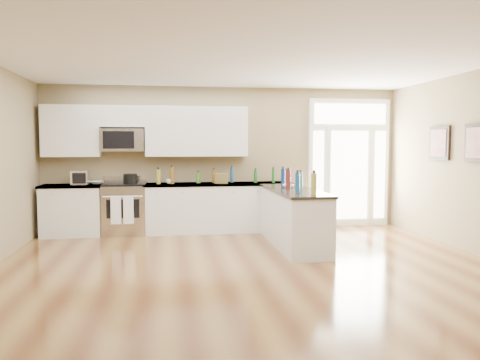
% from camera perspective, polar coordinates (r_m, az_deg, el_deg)
% --- Properties ---
extents(ground, '(8.00, 8.00, 0.00)m').
position_cam_1_polar(ground, '(5.57, 3.16, -13.12)').
color(ground, brown).
extents(room_shell, '(8.00, 8.00, 8.00)m').
position_cam_1_polar(room_shell, '(5.31, 3.23, 4.76)').
color(room_shell, '#8F7F5B').
rests_on(room_shell, ground).
extents(back_cabinet_left, '(1.10, 0.66, 0.94)m').
position_cam_1_polar(back_cabinet_left, '(9.15, -19.75, -3.68)').
color(back_cabinet_left, silver).
rests_on(back_cabinet_left, ground).
extents(back_cabinet_right, '(2.85, 0.66, 0.94)m').
position_cam_1_polar(back_cabinet_right, '(9.02, -2.55, -3.55)').
color(back_cabinet_right, silver).
rests_on(back_cabinet_right, ground).
extents(peninsula_cabinet, '(0.69, 2.32, 0.94)m').
position_cam_1_polar(peninsula_cabinet, '(7.80, 6.51, -4.82)').
color(peninsula_cabinet, silver).
rests_on(peninsula_cabinet, ground).
extents(upper_cabinet_left, '(1.04, 0.33, 0.95)m').
position_cam_1_polar(upper_cabinet_left, '(9.22, -19.86, 5.64)').
color(upper_cabinet_left, silver).
rests_on(upper_cabinet_left, room_shell).
extents(upper_cabinet_right, '(1.94, 0.33, 0.95)m').
position_cam_1_polar(upper_cabinet_right, '(9.05, -5.30, 5.90)').
color(upper_cabinet_right, silver).
rests_on(upper_cabinet_right, room_shell).
extents(upper_cabinet_short, '(0.82, 0.33, 0.40)m').
position_cam_1_polar(upper_cabinet_short, '(9.09, -14.11, 7.52)').
color(upper_cabinet_short, silver).
rests_on(upper_cabinet_short, room_shell).
extents(microwave, '(0.78, 0.41, 0.42)m').
position_cam_1_polar(microwave, '(9.04, -14.08, 4.75)').
color(microwave, silver).
rests_on(microwave, room_shell).
extents(entry_door, '(1.70, 0.10, 2.60)m').
position_cam_1_polar(entry_door, '(9.85, 13.12, 2.05)').
color(entry_door, white).
rests_on(entry_door, ground).
extents(wall_art_near, '(0.05, 0.58, 0.58)m').
position_cam_1_polar(wall_art_near, '(8.69, 23.12, 4.17)').
color(wall_art_near, black).
rests_on(wall_art_near, room_shell).
extents(wall_art_far, '(0.05, 0.58, 0.58)m').
position_cam_1_polar(wall_art_far, '(7.85, 26.95, 4.07)').
color(wall_art_far, black).
rests_on(wall_art_far, room_shell).
extents(kitchen_range, '(0.79, 0.69, 1.08)m').
position_cam_1_polar(kitchen_range, '(9.01, -13.88, -3.41)').
color(kitchen_range, silver).
rests_on(kitchen_range, ground).
extents(stockpot, '(0.34, 0.34, 0.20)m').
position_cam_1_polar(stockpot, '(8.93, -13.23, 0.20)').
color(stockpot, black).
rests_on(stockpot, kitchen_range).
extents(toaster_oven, '(0.32, 0.26, 0.26)m').
position_cam_1_polar(toaster_oven, '(9.03, -18.89, 0.26)').
color(toaster_oven, silver).
rests_on(toaster_oven, back_cabinet_left).
extents(cardboard_box, '(0.27, 0.23, 0.19)m').
position_cam_1_polar(cardboard_box, '(8.86, -2.28, 0.20)').
color(cardboard_box, brown).
rests_on(cardboard_box, back_cabinet_right).
extents(bowl_left, '(0.28, 0.28, 0.05)m').
position_cam_1_polar(bowl_left, '(9.12, -17.08, -0.30)').
color(bowl_left, white).
rests_on(bowl_left, back_cabinet_left).
extents(bowl_peninsula, '(0.22, 0.22, 0.06)m').
position_cam_1_polar(bowl_peninsula, '(7.97, 5.92, -0.74)').
color(bowl_peninsula, white).
rests_on(bowl_peninsula, peninsula_cabinet).
extents(cup_counter, '(0.14, 0.14, 0.09)m').
position_cam_1_polar(cup_counter, '(8.87, -8.63, -0.17)').
color(cup_counter, white).
rests_on(cup_counter, back_cabinet_right).
extents(counter_bottles, '(2.39, 2.46, 0.32)m').
position_cam_1_polar(counter_bottles, '(8.21, 0.87, 0.21)').
color(counter_bottles, '#19591E').
rests_on(counter_bottles, back_cabinet_right).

